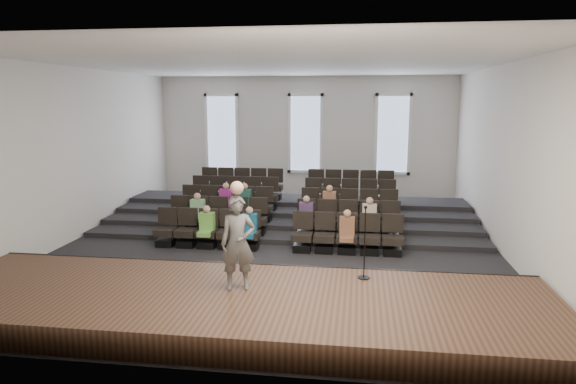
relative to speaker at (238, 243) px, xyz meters
name	(u,v)px	position (x,y,z in m)	size (l,w,h in m)	color
ground	(279,244)	(0.02, 4.83, -1.40)	(14.00, 14.00, 0.00)	black
ceiling	(278,63)	(0.02, 4.83, 3.61)	(12.00, 14.00, 0.02)	white
wall_back	(305,138)	(0.02, 11.85, 1.10)	(12.00, 0.04, 5.00)	silver
wall_front	(202,210)	(0.02, -2.19, 1.10)	(12.00, 0.04, 5.00)	silver
wall_left	(75,154)	(-6.00, 4.83, 1.10)	(0.04, 14.00, 5.00)	silver
wall_right	(507,160)	(6.04, 4.83, 1.10)	(0.04, 14.00, 5.00)	silver
stage	(237,306)	(0.02, -0.27, -1.15)	(11.80, 3.60, 0.50)	#503222
stage_lip	(255,275)	(0.02, 1.50, -1.15)	(11.80, 0.06, 0.52)	black
risers	(293,214)	(0.02, 8.00, -1.20)	(11.80, 4.80, 0.60)	black
seating_rows	(287,210)	(0.02, 6.37, -0.71)	(6.80, 4.70, 1.67)	black
windows	(305,134)	(0.02, 11.78, 1.30)	(8.44, 0.10, 3.24)	white
audience	(274,212)	(-0.19, 5.28, -0.57)	(5.45, 2.64, 1.10)	#6AB046
speaker	(238,243)	(0.00, 0.00, 0.00)	(0.65, 0.43, 1.79)	#565451
mic_stand	(364,257)	(2.37, 0.90, -0.45)	(0.25, 0.25, 1.49)	black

